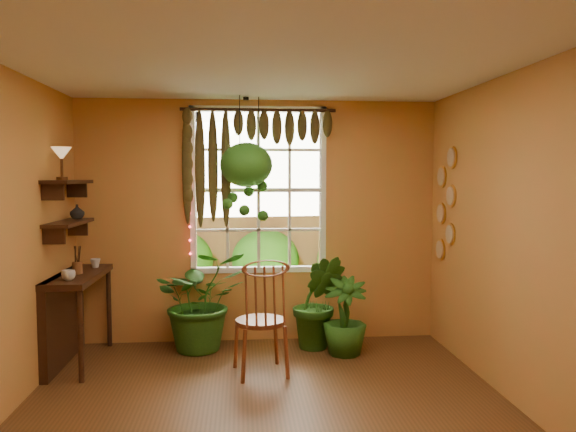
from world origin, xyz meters
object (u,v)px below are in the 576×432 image
at_px(potted_plant_mid, 319,302).
at_px(hanging_basket, 246,171).
at_px(windsor_chair, 261,336).
at_px(potted_plant_left, 201,300).
at_px(counter_ledge, 68,308).

height_order(potted_plant_mid, hanging_basket, hanging_basket).
xyz_separation_m(potted_plant_mid, hanging_basket, (-0.77, 0.16, 1.41)).
relative_size(windsor_chair, potted_plant_mid, 1.25).
distance_m(windsor_chair, potted_plant_mid, 1.00).
relative_size(potted_plant_mid, hanging_basket, 0.75).
bearing_deg(potted_plant_left, counter_ledge, -165.64).
xyz_separation_m(potted_plant_left, potted_plant_mid, (1.25, -0.07, -0.03)).
bearing_deg(potted_plant_left, windsor_chair, -53.15).
distance_m(windsor_chair, potted_plant_left, 1.03).
height_order(counter_ledge, windsor_chair, windsor_chair).
relative_size(counter_ledge, potted_plant_left, 1.11).
relative_size(potted_plant_left, potted_plant_mid, 1.06).
bearing_deg(windsor_chair, potted_plant_mid, 38.85).
height_order(windsor_chair, potted_plant_left, windsor_chair).
distance_m(counter_ledge, windsor_chair, 1.96).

